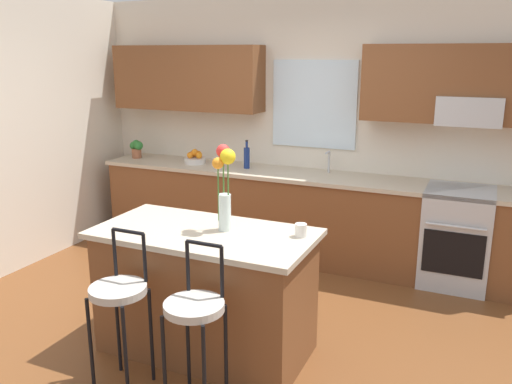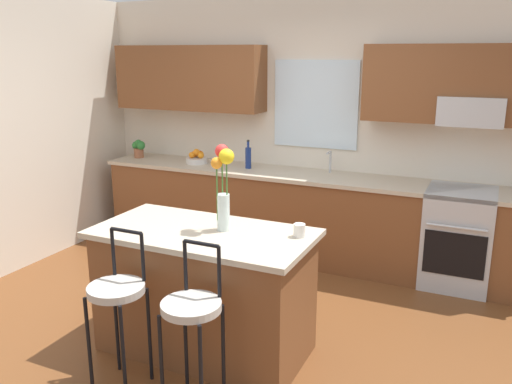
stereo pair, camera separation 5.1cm
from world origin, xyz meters
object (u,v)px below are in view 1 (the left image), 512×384
at_px(bar_stool_near, 119,297).
at_px(potted_plant_small, 136,148).
at_px(mug_ceramic, 301,230).
at_px(bar_stool_middle, 195,314).
at_px(fruit_bowl_oranges, 195,158).
at_px(flower_vase, 224,182).
at_px(kitchen_island, 206,291).
at_px(bottle_olive_oil, 247,157).
at_px(oven_range, 456,237).

height_order(bar_stool_near, potted_plant_small, potted_plant_small).
bearing_deg(mug_ceramic, potted_plant_small, 145.75).
bearing_deg(mug_ceramic, bar_stool_middle, -116.12).
bearing_deg(potted_plant_small, fruit_bowl_oranges, 0.43).
bearing_deg(fruit_bowl_oranges, bar_stool_near, -69.70).
bearing_deg(bar_stool_near, flower_vase, 59.77).
relative_size(kitchen_island, bottle_olive_oil, 5.06).
bearing_deg(bar_stool_near, bar_stool_middle, 0.00).
relative_size(kitchen_island, flower_vase, 2.57).
distance_m(kitchen_island, flower_vase, 0.82).
bearing_deg(potted_plant_small, bar_stool_near, -56.04).
height_order(oven_range, bar_stool_middle, bar_stool_middle).
bearing_deg(mug_ceramic, fruit_bowl_oranges, 135.95).
height_order(bar_stool_near, bar_stool_middle, same).
xyz_separation_m(bottle_olive_oil, potted_plant_small, (-1.43, -0.00, -0.00)).
bearing_deg(mug_ceramic, oven_range, 63.26).
bearing_deg(kitchen_island, bar_stool_near, -114.21).
bearing_deg(flower_vase, mug_ceramic, 9.39).
distance_m(bar_stool_middle, mug_ceramic, 0.92).
bearing_deg(bottle_olive_oil, mug_ceramic, -55.56).
distance_m(oven_range, bar_stool_near, 3.17).
xyz_separation_m(fruit_bowl_oranges, bottle_olive_oil, (0.64, -0.01, 0.06)).
distance_m(kitchen_island, bottle_olive_oil, 2.16).
xyz_separation_m(kitchen_island, bar_stool_middle, (0.28, -0.61, 0.17)).
bearing_deg(kitchen_island, bar_stool_middle, -65.79).
bearing_deg(bar_stool_near, fruit_bowl_oranges, 110.30).
bearing_deg(bottle_olive_oil, potted_plant_small, -179.98).
xyz_separation_m(kitchen_island, bar_stool_near, (-0.28, -0.61, 0.17)).
xyz_separation_m(oven_range, kitchen_island, (-1.56, -1.97, 0.00)).
distance_m(bar_stool_middle, flower_vase, 0.95).
relative_size(bar_stool_middle, bottle_olive_oil, 3.41).
bearing_deg(oven_range, bar_stool_middle, -116.56).
distance_m(bar_stool_near, flower_vase, 1.02).
bearing_deg(oven_range, bottle_olive_oil, 179.35).
relative_size(oven_range, fruit_bowl_oranges, 3.83).
xyz_separation_m(kitchen_island, fruit_bowl_oranges, (-1.24, 2.00, 0.51)).
xyz_separation_m(oven_range, flower_vase, (-1.44, -1.89, 0.81)).
xyz_separation_m(bar_stool_near, bar_stool_middle, (0.55, 0.00, 0.00)).
height_order(kitchen_island, flower_vase, flower_vase).
xyz_separation_m(bar_stool_middle, fruit_bowl_oranges, (-1.51, 2.61, 0.34)).
bearing_deg(bottle_olive_oil, oven_range, -0.65).
bearing_deg(bar_stool_middle, fruit_bowl_oranges, 120.15).
relative_size(kitchen_island, bar_stool_near, 1.48).
height_order(mug_ceramic, fruit_bowl_oranges, fruit_bowl_oranges).
bearing_deg(potted_plant_small, oven_range, -0.39).
bearing_deg(bottle_olive_oil, fruit_bowl_oranges, 179.52).
distance_m(bar_stool_near, bottle_olive_oil, 2.65).
bearing_deg(flower_vase, fruit_bowl_oranges, 125.42).
xyz_separation_m(flower_vase, potted_plant_small, (-2.15, 1.91, -0.23)).
xyz_separation_m(mug_ceramic, potted_plant_small, (-2.68, 1.83, 0.07)).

